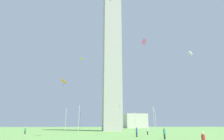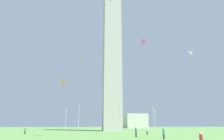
{
  "view_description": "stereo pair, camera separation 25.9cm",
  "coord_description": "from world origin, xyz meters",
  "px_view_note": "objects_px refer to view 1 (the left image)",
  "views": [
    {
      "loc": [
        -72.48,
        10.35,
        2.28
      ],
      "look_at": [
        0.0,
        0.0,
        22.84
      ],
      "focal_mm": 31.19,
      "sensor_mm": 36.0,
      "label": 1
    },
    {
      "loc": [
        -72.52,
        10.09,
        2.28
      ],
      "look_at": [
        0.0,
        0.0,
        22.84
      ],
      "focal_mm": 31.19,
      "sensor_mm": 36.0,
      "label": 2
    }
  ],
  "objects_px": {
    "flagpole_n": "(107,120)",
    "kite_white_box": "(190,53)",
    "flagpole_w": "(155,119)",
    "kite_yellow_diamond": "(81,59)",
    "kite_pink_box": "(144,42)",
    "flagpole_sw": "(154,118)",
    "person_blue_shirt": "(137,132)",
    "flagpole_e": "(66,118)",
    "flagpole_ne": "(80,119)",
    "person_green_shirt": "(25,131)",
    "distant_building": "(133,121)",
    "flagpole_se": "(79,117)",
    "person_teal_shirt": "(164,134)",
    "person_white_shirt": "(147,131)",
    "flagpole_nw": "(135,120)",
    "flagpole_s": "(120,117)",
    "kite_orange_diamond": "(64,81)",
    "obelisk_monument": "(112,51)"
  },
  "relations": [
    {
      "from": "flagpole_sw",
      "to": "flagpole_w",
      "type": "xyz_separation_m",
      "value": [
        11.71,
        -4.85,
        0.0
      ]
    },
    {
      "from": "kite_yellow_diamond",
      "to": "kite_pink_box",
      "type": "bearing_deg",
      "value": -154.31
    },
    {
      "from": "flagpole_n",
      "to": "flagpole_e",
      "type": "xyz_separation_m",
      "value": [
        -16.56,
        16.56,
        0.0
      ]
    },
    {
      "from": "person_teal_shirt",
      "to": "distant_building",
      "type": "bearing_deg",
      "value": -49.13
    },
    {
      "from": "flagpole_n",
      "to": "person_blue_shirt",
      "type": "relative_size",
      "value": 4.44
    },
    {
      "from": "flagpole_w",
      "to": "distant_building",
      "type": "relative_size",
      "value": 0.31
    },
    {
      "from": "flagpole_ne",
      "to": "person_blue_shirt",
      "type": "relative_size",
      "value": 4.44
    },
    {
      "from": "flagpole_w",
      "to": "person_green_shirt",
      "type": "xyz_separation_m",
      "value": [
        -19.78,
        41.04,
        -3.51
      ]
    },
    {
      "from": "flagpole_sw",
      "to": "kite_orange_diamond",
      "type": "distance_m",
      "value": 33.92
    },
    {
      "from": "flagpole_e",
      "to": "flagpole_se",
      "type": "distance_m",
      "value": 12.67
    },
    {
      "from": "flagpole_n",
      "to": "flagpole_w",
      "type": "xyz_separation_m",
      "value": [
        -16.56,
        -16.56,
        0.0
      ]
    },
    {
      "from": "flagpole_n",
      "to": "person_green_shirt",
      "type": "height_order",
      "value": "flagpole_n"
    },
    {
      "from": "kite_white_box",
      "to": "flagpole_w",
      "type": "bearing_deg",
      "value": 4.47
    },
    {
      "from": "flagpole_w",
      "to": "kite_white_box",
      "type": "bearing_deg",
      "value": -175.53
    },
    {
      "from": "person_blue_shirt",
      "to": "kite_yellow_diamond",
      "type": "xyz_separation_m",
      "value": [
        31.46,
        11.67,
        24.81
      ]
    },
    {
      "from": "flagpole_n",
      "to": "kite_white_box",
      "type": "bearing_deg",
      "value": -156.04
    },
    {
      "from": "person_teal_shirt",
      "to": "kite_white_box",
      "type": "xyz_separation_m",
      "value": [
        15.98,
        -15.82,
        20.66
      ]
    },
    {
      "from": "flagpole_sw",
      "to": "kite_orange_diamond",
      "type": "xyz_separation_m",
      "value": [
        -20.21,
        26.44,
        6.57
      ]
    },
    {
      "from": "flagpole_sw",
      "to": "person_blue_shirt",
      "type": "distance_m",
      "value": 26.48
    },
    {
      "from": "flagpole_n",
      "to": "flagpole_s",
      "type": "height_order",
      "value": "same"
    },
    {
      "from": "flagpole_s",
      "to": "distant_building",
      "type": "relative_size",
      "value": 0.31
    },
    {
      "from": "kite_orange_diamond",
      "to": "kite_yellow_diamond",
      "type": "height_order",
      "value": "kite_yellow_diamond"
    },
    {
      "from": "flagpole_e",
      "to": "person_white_shirt",
      "type": "xyz_separation_m",
      "value": [
        -27.2,
        -20.96,
        -3.54
      ]
    },
    {
      "from": "flagpole_se",
      "to": "flagpole_sw",
      "type": "distance_m",
      "value": 23.42
    },
    {
      "from": "flagpole_n",
      "to": "distant_building",
      "type": "height_order",
      "value": "distant_building"
    },
    {
      "from": "flagpole_sw",
      "to": "flagpole_nw",
      "type": "xyz_separation_m",
      "value": [
        23.42,
        -0.0,
        0.0
      ]
    },
    {
      "from": "flagpole_n",
      "to": "kite_pink_box",
      "type": "xyz_separation_m",
      "value": [
        -50.19,
        -2.49,
        15.92
      ]
    },
    {
      "from": "distant_building",
      "to": "flagpole_w",
      "type": "bearing_deg",
      "value": 173.37
    },
    {
      "from": "flagpole_n",
      "to": "kite_white_box",
      "type": "height_order",
      "value": "kite_white_box"
    },
    {
      "from": "kite_pink_box",
      "to": "kite_white_box",
      "type": "distance_m",
      "value": 18.19
    },
    {
      "from": "person_white_shirt",
      "to": "kite_yellow_diamond",
      "type": "xyz_separation_m",
      "value": [
        23.6,
        16.35,
        24.89
      ]
    },
    {
      "from": "flagpole_se",
      "to": "kite_white_box",
      "type": "distance_m",
      "value": 37.27
    },
    {
      "from": "flagpole_nw",
      "to": "kite_orange_diamond",
      "type": "height_order",
      "value": "kite_orange_diamond"
    },
    {
      "from": "flagpole_se",
      "to": "flagpole_ne",
      "type": "bearing_deg",
      "value": -0.0
    },
    {
      "from": "flagpole_sw",
      "to": "person_green_shirt",
      "type": "height_order",
      "value": "flagpole_sw"
    },
    {
      "from": "obelisk_monument",
      "to": "flagpole_nw",
      "type": "xyz_separation_m",
      "value": [
        11.77,
        -11.71,
        -26.62
      ]
    },
    {
      "from": "flagpole_nw",
      "to": "flagpole_n",
      "type": "bearing_deg",
      "value": 67.5
    },
    {
      "from": "kite_pink_box",
      "to": "distant_building",
      "type": "relative_size",
      "value": 0.1
    },
    {
      "from": "flagpole_nw",
      "to": "person_teal_shirt",
      "type": "height_order",
      "value": "flagpole_nw"
    },
    {
      "from": "flagpole_nw",
      "to": "person_green_shirt",
      "type": "distance_m",
      "value": 48.1
    },
    {
      "from": "person_teal_shirt",
      "to": "flagpole_w",
      "type": "bearing_deg",
      "value": -56.33
    },
    {
      "from": "kite_yellow_diamond",
      "to": "person_teal_shirt",
      "type": "bearing_deg",
      "value": -158.65
    },
    {
      "from": "flagpole_e",
      "to": "flagpole_w",
      "type": "xyz_separation_m",
      "value": [
        -0.0,
        -33.12,
        0.0
      ]
    },
    {
      "from": "person_teal_shirt",
      "to": "kite_white_box",
      "type": "relative_size",
      "value": 0.7
    },
    {
      "from": "flagpole_n",
      "to": "person_blue_shirt",
      "type": "xyz_separation_m",
      "value": [
        -51.62,
        0.28,
        -3.45
      ]
    },
    {
      "from": "flagpole_s",
      "to": "kite_yellow_diamond",
      "type": "distance_m",
      "value": 27.69
    },
    {
      "from": "flagpole_w",
      "to": "person_teal_shirt",
      "type": "distance_m",
      "value": 43.51
    },
    {
      "from": "flagpole_se",
      "to": "person_teal_shirt",
      "type": "bearing_deg",
      "value": -153.88
    },
    {
      "from": "flagpole_sw",
      "to": "flagpole_ne",
      "type": "bearing_deg",
      "value": 45.0
    },
    {
      "from": "flagpole_nw",
      "to": "kite_orange_diamond",
      "type": "xyz_separation_m",
      "value": [
        -43.63,
        26.44,
        6.57
      ]
    }
  ]
}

